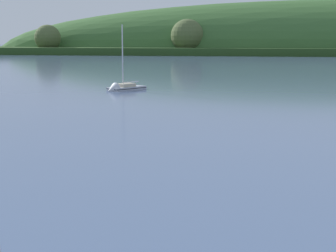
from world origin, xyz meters
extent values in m
cube|color=#27431B|center=(-18.12, 256.25, 1.71)|extent=(454.82, 58.40, 3.41)
ellipsoid|color=#38602D|center=(37.70, 276.44, 0.00)|extent=(364.03, 73.69, 54.09)
sphere|color=#4C5B33|center=(-102.47, 246.20, 8.01)|extent=(13.13, 13.13, 13.13)
sphere|color=#4C5B33|center=(-32.00, 246.64, 8.96)|extent=(15.84, 15.84, 15.84)
cube|color=#ADB2BC|center=(-15.99, 77.66, 0.06)|extent=(5.04, 5.97, 0.84)
cone|color=#ADB2BC|center=(-17.54, 75.32, 0.06)|extent=(2.65, 2.41, 2.25)
cube|color=black|center=(-15.99, 77.66, 0.26)|extent=(5.06, 5.98, 0.10)
cube|color=#BCB299|center=(-16.07, 77.54, 0.71)|extent=(2.72, 2.98, 0.46)
cylinder|color=silver|center=(-16.38, 77.07, 4.87)|extent=(0.16, 0.16, 8.77)
cylinder|color=silver|center=(-15.57, 78.30, 1.09)|extent=(1.73, 2.53, 0.13)
camera|label=1|loc=(3.02, 7.97, 7.16)|focal=53.48mm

